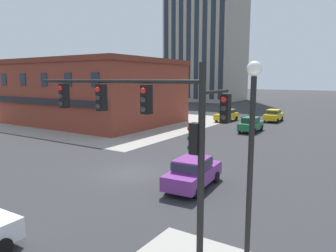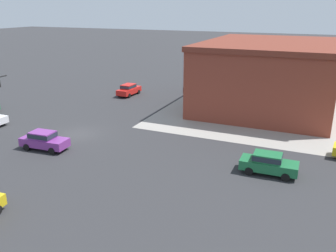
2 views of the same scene
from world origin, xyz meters
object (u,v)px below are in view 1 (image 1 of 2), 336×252
Objects in this scene: street_lamp_corner_near at (251,162)px; car_parked_curb at (227,115)px; car_main_mid at (193,171)px; car_main_northbound_far at (251,124)px; traffic_signal_main at (159,131)px; car_cross_eastbound at (274,115)px.

car_parked_curb is (-14.19, 33.76, -2.98)m from street_lamp_corner_near.
car_parked_curb and car_main_mid have the same top height.
street_lamp_corner_near is 1.40× the size of car_parked_curb.
car_main_northbound_far is at bearing -50.65° from car_parked_curb.
car_main_northbound_far and car_parked_curb have the same top height.
street_lamp_corner_near reaches higher than car_parked_curb.
car_main_mid is (8.80, -26.58, 0.00)m from car_parked_curb.
traffic_signal_main is at bearing -71.55° from car_parked_curb.
street_lamp_corner_near is 9.47m from car_main_mid.
street_lamp_corner_near is 28.32m from car_main_northbound_far.
car_parked_curb is 1.00× the size of car_main_mid.
car_cross_eastbound is at bearing 29.61° from car_parked_curb.
traffic_signal_main is 37.03m from car_cross_eastbound.
car_cross_eastbound is 6.49m from car_parked_curb.
car_main_northbound_far is at bearing 99.02° from car_main_mid.
traffic_signal_main is 1.10× the size of street_lamp_corner_near.
car_cross_eastbound and car_parked_curb have the same top height.
street_lamp_corner_near is 36.75m from car_parked_curb.
car_main_mid is at bearing 109.00° from traffic_signal_main.
car_main_northbound_far is at bearing 107.60° from street_lamp_corner_near.
car_main_northbound_far is 0.98× the size of car_main_mid.
street_lamp_corner_near is at bearing -67.20° from car_parked_curb.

